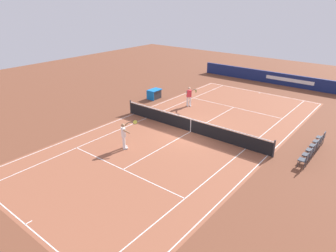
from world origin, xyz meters
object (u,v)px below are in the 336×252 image
Objects in this scene: tennis_player_near at (124,135)px; spectator_chair_4 at (308,154)px; spectator_chair_0 at (322,137)px; spectator_chair_1 at (319,141)px; spectator_chair_3 at (312,150)px; tennis_player_far at (189,96)px; tennis_ball at (227,132)px; spectator_chair_5 at (305,159)px; tennis_net at (191,125)px; equipment_cart_tarped at (154,94)px; spectator_chair_2 at (316,145)px.

spectator_chair_4 is at bearing 119.16° from tennis_player_near.
spectator_chair_0 and spectator_chair_4 have the same top height.
spectator_chair_1 is at bearing 180.00° from spectator_chair_4.
spectator_chair_3 is at bearing 0.00° from spectator_chair_1.
tennis_player_near is 11.84m from spectator_chair_1.
tennis_player_far is at bearing -98.23° from spectator_chair_1.
spectator_chair_3 reaches higher than tennis_ball.
tennis_player_far reaches higher than spectator_chair_3.
tennis_net is at bearing -91.00° from spectator_chair_5.
tennis_player_near is (4.58, -1.74, 0.44)m from tennis_net.
equipment_cart_tarped is (-4.16, -14.33, -0.08)m from spectator_chair_5.
tennis_ball is at bearing -106.71° from spectator_chair_5.
tennis_player_far is at bearing -101.99° from spectator_chair_2.
tennis_net is 177.27× the size of tennis_ball.
spectator_chair_1 is at bearing 180.00° from spectator_chair_3.
tennis_net reaches higher than spectator_chair_2.
tennis_ball is 0.08× the size of spectator_chair_2.
spectator_chair_2 is 14.47m from equipment_cart_tarped.
spectator_chair_2 is 1.00× the size of spectator_chair_4.
tennis_net is at bearing -85.51° from spectator_chair_4.
tennis_player_near is 9.00m from tennis_player_far.
tennis_player_far is at bearing -112.55° from spectator_chair_5.
equipment_cart_tarped is (-1.27, -14.33, -0.08)m from spectator_chair_1.
spectator_chair_4 is at bearing 94.49° from tennis_net.
spectator_chair_4 is at bearing 80.42° from tennis_ball.
tennis_player_far is at bearing -143.79° from tennis_net.
tennis_ball is 0.05× the size of equipment_cart_tarped.
spectator_chair_3 is 1.00× the size of spectator_chair_4.
tennis_player_near reaches higher than spectator_chair_2.
tennis_net is at bearing 36.21° from tennis_player_far.
spectator_chair_3 is 14.59m from equipment_cart_tarped.
spectator_chair_0 is at bearing 180.00° from spectator_chair_5.
tennis_net is 6.89× the size of tennis_player_near.
spectator_chair_2 is at bearing 0.00° from spectator_chair_0.
spectator_chair_0 and spectator_chair_3 have the same top height.
spectator_chair_0 is 1.00× the size of spectator_chair_3.
spectator_chair_1 is at bearing 128.38° from tennis_player_near.
spectator_chair_3 is (2.99, 10.69, -0.41)m from tennis_player_far.
tennis_ball is 5.86m from spectator_chair_0.
spectator_chair_0 is at bearing 180.00° from spectator_chair_3.
equipment_cart_tarped is at bearing -92.17° from spectator_chair_0.
spectator_chair_2 is at bearing 95.38° from tennis_ball.
spectator_chair_1 is at bearing 81.77° from tennis_player_far.
tennis_ball is 0.08× the size of spectator_chair_0.
tennis_net is at bearing -80.11° from spectator_chair_3.
tennis_ball is at bearing -84.62° from spectator_chair_2.
tennis_player_near reaches higher than spectator_chair_1.
spectator_chair_1 is at bearing 84.95° from equipment_cart_tarped.
equipment_cart_tarped is at bearing -97.90° from spectator_chair_2.
spectator_chair_1 is 2.17m from spectator_chair_4.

